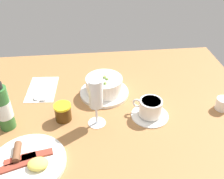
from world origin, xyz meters
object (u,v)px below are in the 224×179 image
porridge_bowl (104,86)px  breakfast_plate (28,162)px  jam_jar (63,112)px  wine_glass (96,96)px  coffee_cup (150,109)px  cutlery_setting (42,89)px  creamer_jug (223,104)px  sauce_bottle_green (3,108)px

porridge_bowl → breakfast_plate: (24.81, 32.42, -2.77)cm
jam_jar → wine_glass: bearing=164.0°
coffee_cup → jam_jar: size_ratio=2.13×
coffee_cup → breakfast_plate: size_ratio=0.60×
porridge_bowl → cutlery_setting: bearing=-12.1°
creamer_jug → coffee_cup: bearing=2.2°
creamer_jug → sauce_bottle_green: 76.75cm
porridge_bowl → wine_glass: 18.98cm
creamer_jug → jam_jar: bearing=-0.5°
porridge_bowl → jam_jar: (15.46, 13.51, -0.57)cm
porridge_bowl → wine_glass: bearing=76.7°
creamer_jug → wine_glass: bearing=3.4°
wine_glass → breakfast_plate: 28.13cm
sauce_bottle_green → cutlery_setting: bearing=-113.4°
creamer_jug → jam_jar: 57.90cm
porridge_bowl → wine_glass: size_ratio=1.08×
coffee_cup → sauce_bottle_green: 49.33cm
porridge_bowl → coffee_cup: 21.27cm
porridge_bowl → creamer_jug: 44.71cm
breakfast_plate → creamer_jug: bearing=-164.7°
sauce_bottle_green → breakfast_plate: sauce_bottle_green is taller
wine_glass → porridge_bowl: bearing=-103.3°
cutlery_setting → wine_glass: bearing=133.6°
porridge_bowl → coffee_cup: (-14.99, 15.08, -0.59)cm
creamer_jug → sauce_bottle_green: (76.52, 1.31, 5.80)cm
wine_glass → creamer_jug: bearing=-176.6°
porridge_bowl → creamer_jug: porridge_bowl is taller
coffee_cup → creamer_jug: bearing=-177.8°
wine_glass → breakfast_plate: (20.84, 15.61, -10.64)cm
breakfast_plate → porridge_bowl: bearing=-127.4°
porridge_bowl → sauce_bottle_green: sauce_bottle_green is taller
cutlery_setting → breakfast_plate: (-0.30, 37.79, 0.70)cm
cutlery_setting → porridge_bowl: bearing=167.9°
creamer_jug → wine_glass: size_ratio=0.31×
creamer_jug → breakfast_plate: creamer_jug is taller
creamer_jug → breakfast_plate: bearing=15.3°
sauce_bottle_green → breakfast_plate: 20.73cm
wine_glass → sauce_bottle_green: wine_glass is taller
jam_jar → breakfast_plate: jam_jar is taller
porridge_bowl → creamer_jug: size_ratio=3.47×
cutlery_setting → creamer_jug: creamer_jug is taller
coffee_cup → wine_glass: 20.84cm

